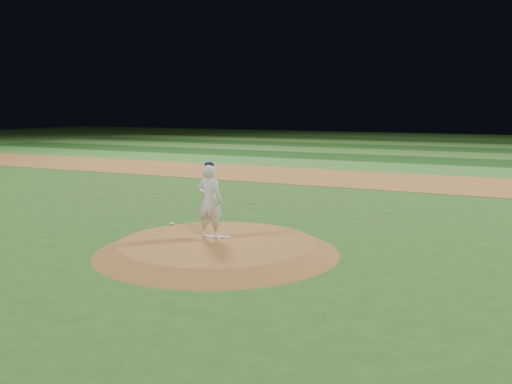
# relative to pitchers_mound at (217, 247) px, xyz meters

# --- Properties ---
(ground) EXTENTS (120.00, 120.00, 0.00)m
(ground) POSITION_rel_pitchers_mound_xyz_m (0.00, 0.00, -0.12)
(ground) COLOR #28581C
(ground) RESTS_ON ground
(infield_dirt_band) EXTENTS (70.00, 6.00, 0.02)m
(infield_dirt_band) POSITION_rel_pitchers_mound_xyz_m (0.00, 14.00, -0.12)
(infield_dirt_band) COLOR #975F2E
(infield_dirt_band) RESTS_ON ground
(outfield_stripe_0) EXTENTS (70.00, 5.00, 0.02)m
(outfield_stripe_0) POSITION_rel_pitchers_mound_xyz_m (0.00, 19.50, -0.12)
(outfield_stripe_0) COLOR #36732A
(outfield_stripe_0) RESTS_ON ground
(outfield_stripe_1) EXTENTS (70.00, 5.00, 0.02)m
(outfield_stripe_1) POSITION_rel_pitchers_mound_xyz_m (0.00, 24.50, -0.12)
(outfield_stripe_1) COLOR #173F14
(outfield_stripe_1) RESTS_ON ground
(outfield_stripe_2) EXTENTS (70.00, 5.00, 0.02)m
(outfield_stripe_2) POSITION_rel_pitchers_mound_xyz_m (0.00, 29.50, -0.12)
(outfield_stripe_2) COLOR #386C27
(outfield_stripe_2) RESTS_ON ground
(outfield_stripe_3) EXTENTS (70.00, 5.00, 0.02)m
(outfield_stripe_3) POSITION_rel_pitchers_mound_xyz_m (0.00, 34.50, -0.12)
(outfield_stripe_3) COLOR #194415
(outfield_stripe_3) RESTS_ON ground
(outfield_stripe_4) EXTENTS (70.00, 5.00, 0.02)m
(outfield_stripe_4) POSITION_rel_pitchers_mound_xyz_m (0.00, 39.50, -0.12)
(outfield_stripe_4) COLOR #3C7028
(outfield_stripe_4) RESTS_ON ground
(outfield_stripe_5) EXTENTS (70.00, 5.00, 0.02)m
(outfield_stripe_5) POSITION_rel_pitchers_mound_xyz_m (0.00, 44.50, -0.12)
(outfield_stripe_5) COLOR #1A3F14
(outfield_stripe_5) RESTS_ON ground
(pitchers_mound) EXTENTS (5.50, 5.50, 0.25)m
(pitchers_mound) POSITION_rel_pitchers_mound_xyz_m (0.00, 0.00, 0.00)
(pitchers_mound) COLOR #975F2F
(pitchers_mound) RESTS_ON ground
(pitching_rubber) EXTENTS (0.60, 0.30, 0.03)m
(pitching_rubber) POSITION_rel_pitchers_mound_xyz_m (-0.19, 0.33, 0.14)
(pitching_rubber) COLOR silver
(pitching_rubber) RESTS_ON pitchers_mound
(rosin_bag) EXTENTS (0.13, 0.13, 0.07)m
(rosin_bag) POSITION_rel_pitchers_mound_xyz_m (-1.93, 1.02, 0.16)
(rosin_bag) COLOR silver
(rosin_bag) RESTS_ON pitchers_mound
(pitcher_on_mound) EXTENTS (0.65, 0.45, 1.77)m
(pitcher_on_mound) POSITION_rel_pitchers_mound_xyz_m (-0.31, 0.21, 0.99)
(pitcher_on_mound) COLOR white
(pitcher_on_mound) RESTS_ON pitchers_mound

